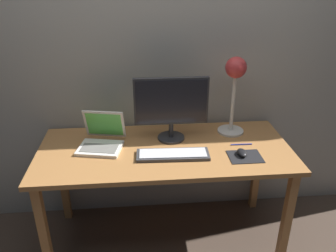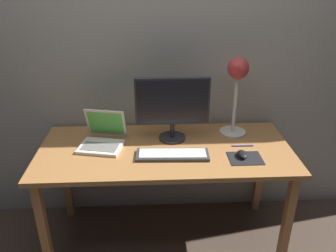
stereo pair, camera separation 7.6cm
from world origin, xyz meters
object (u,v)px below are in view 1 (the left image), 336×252
(mouse, at_px, (242,153))
(monitor, at_px, (171,105))
(desk_lamp, at_px, (235,80))
(keyboard_main, at_px, (173,154))
(pen, at_px, (241,144))
(laptop, at_px, (102,137))

(mouse, bearing_deg, monitor, 147.63)
(desk_lamp, relative_size, mouse, 5.51)
(keyboard_main, distance_m, pen, 0.47)
(monitor, relative_size, keyboard_main, 1.07)
(keyboard_main, relative_size, desk_lamp, 0.84)
(keyboard_main, bearing_deg, desk_lamp, 34.27)
(desk_lamp, bearing_deg, laptop, -172.54)
(keyboard_main, bearing_deg, monitor, 87.26)
(pen, bearing_deg, keyboard_main, -167.37)
(monitor, relative_size, pen, 3.41)
(keyboard_main, xyz_separation_m, pen, (0.46, 0.10, -0.01))
(monitor, bearing_deg, laptop, -173.72)
(laptop, bearing_deg, desk_lamp, 7.46)
(desk_lamp, relative_size, pen, 3.78)
(laptop, bearing_deg, pen, -5.08)
(desk_lamp, bearing_deg, mouse, -92.25)
(monitor, relative_size, desk_lamp, 0.90)
(monitor, relative_size, laptop, 1.53)
(mouse, height_order, pen, mouse)
(keyboard_main, relative_size, mouse, 4.64)
(laptop, distance_m, mouse, 0.88)
(pen, bearing_deg, desk_lamp, 96.57)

